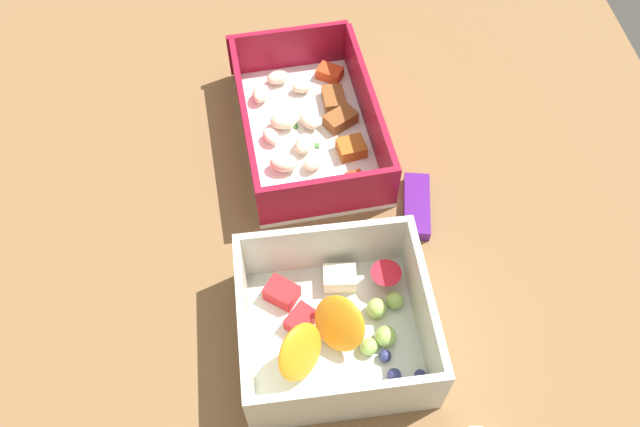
# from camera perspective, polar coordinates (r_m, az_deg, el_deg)

# --- Properties ---
(table_surface) EXTENTS (0.80, 0.80, 0.02)m
(table_surface) POSITION_cam_1_polar(r_m,az_deg,el_deg) (0.59, -1.09, -3.10)
(table_surface) COLOR brown
(table_surface) RESTS_ON ground
(pasta_container) EXTENTS (0.22, 0.15, 0.06)m
(pasta_container) POSITION_cam_1_polar(r_m,az_deg,el_deg) (0.65, -1.00, 7.95)
(pasta_container) COLOR white
(pasta_container) RESTS_ON table_surface
(fruit_bowl) EXTENTS (0.15, 0.15, 0.06)m
(fruit_bowl) POSITION_cam_1_polar(r_m,az_deg,el_deg) (0.52, 1.39, -9.85)
(fruit_bowl) COLOR silver
(fruit_bowl) RESTS_ON table_surface
(candy_bar) EXTENTS (0.07, 0.04, 0.01)m
(candy_bar) POSITION_cam_1_polar(r_m,az_deg,el_deg) (0.61, 8.67, 0.68)
(candy_bar) COLOR #51197A
(candy_bar) RESTS_ON table_surface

